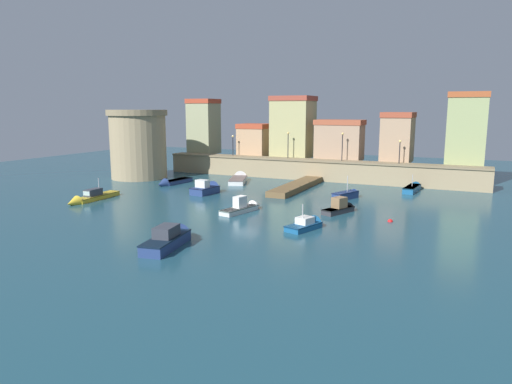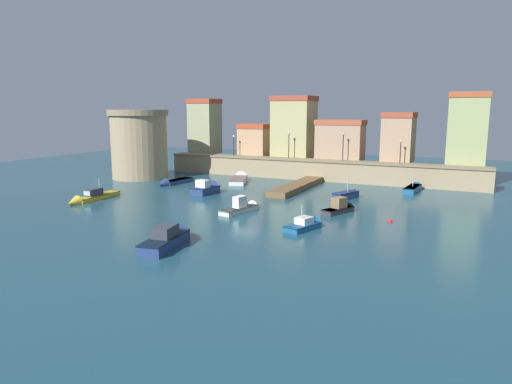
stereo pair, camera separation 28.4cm
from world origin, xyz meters
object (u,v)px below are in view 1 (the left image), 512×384
(moored_boat_0, at_px, (342,207))
(mooring_buoy_0, at_px, (390,222))
(quay_lamp_1, at_px, (288,141))
(moored_boat_9, at_px, (172,182))
(moored_boat_5, at_px, (413,188))
(moored_boat_2, at_px, (208,189))
(moored_boat_8, at_px, (348,195))
(moored_boat_1, at_px, (171,237))
(fortress_tower, at_px, (138,144))
(moored_boat_7, at_px, (90,198))
(quay_lamp_2, at_px, (342,142))
(moored_boat_4, at_px, (239,179))
(quay_lamp_0, at_px, (233,142))
(moored_boat_3, at_px, (245,207))
(moored_boat_6, at_px, (309,224))
(quay_lamp_3, at_px, (400,148))

(moored_boat_0, relative_size, mooring_buoy_0, 10.13)
(quay_lamp_1, height_order, moored_boat_9, quay_lamp_1)
(moored_boat_5, xyz_separation_m, mooring_buoy_0, (0.13, -17.30, -0.36))
(moored_boat_2, relative_size, moored_boat_8, 1.00)
(moored_boat_1, bearing_deg, fortress_tower, 32.74)
(quay_lamp_1, relative_size, moored_boat_7, 0.50)
(quay_lamp_1, distance_m, moored_boat_1, 35.04)
(moored_boat_7, bearing_deg, quay_lamp_2, 137.03)
(moored_boat_4, distance_m, moored_boat_8, 17.53)
(quay_lamp_2, relative_size, moored_boat_5, 0.63)
(quay_lamp_2, xyz_separation_m, moored_boat_5, (9.71, -3.23, -4.95))
(quay_lamp_0, xyz_separation_m, moored_boat_3, (12.94, -22.09, -4.48))
(moored_boat_0, height_order, moored_boat_9, moored_boat_0)
(moored_boat_7, height_order, mooring_buoy_0, moored_boat_7)
(moored_boat_1, bearing_deg, quay_lamp_0, 11.09)
(fortress_tower, bearing_deg, moored_boat_2, -22.94)
(quay_lamp_1, xyz_separation_m, moored_boat_6, (11.86, -25.67, -4.93))
(moored_boat_8, bearing_deg, moored_boat_4, 91.69)
(moored_boat_7, bearing_deg, moored_boat_1, 57.88)
(moored_boat_8, height_order, moored_boat_9, moored_boat_8)
(moored_boat_5, height_order, moored_boat_8, moored_boat_8)
(mooring_buoy_0, bearing_deg, quay_lamp_0, 142.06)
(quay_lamp_3, height_order, moored_boat_6, quay_lamp_3)
(quay_lamp_0, xyz_separation_m, moored_boat_5, (26.21, -3.23, -4.51))
(moored_boat_5, height_order, moored_boat_9, moored_boat_5)
(moored_boat_5, relative_size, moored_boat_7, 0.80)
(mooring_buoy_0, bearing_deg, moored_boat_6, -138.09)
(moored_boat_5, relative_size, moored_boat_6, 1.35)
(moored_boat_0, height_order, mooring_buoy_0, moored_boat_0)
(quay_lamp_3, xyz_separation_m, moored_boat_4, (-20.06, -5.55, -4.51))
(moored_boat_3, bearing_deg, moored_boat_1, -166.13)
(moored_boat_1, relative_size, moored_boat_2, 1.49)
(fortress_tower, xyz_separation_m, quay_lamp_3, (34.29, 8.82, 0.01))
(fortress_tower, distance_m, moored_boat_8, 31.15)
(quay_lamp_0, height_order, moored_boat_0, quay_lamp_0)
(quay_lamp_2, xyz_separation_m, moored_boat_8, (3.85, -11.52, -4.88))
(fortress_tower, relative_size, moored_boat_7, 1.29)
(quay_lamp_2, height_order, mooring_buoy_0, quay_lamp_2)
(moored_boat_1, relative_size, moored_boat_9, 1.08)
(moored_boat_5, bearing_deg, moored_boat_7, 130.17)
(quay_lamp_1, bearing_deg, quay_lamp_3, 0.00)
(quay_lamp_2, distance_m, moored_boat_1, 34.93)
(quay_lamp_1, xyz_separation_m, moored_boat_5, (17.46, -3.23, -4.90))
(quay_lamp_1, relative_size, moored_boat_5, 0.62)
(quay_lamp_2, distance_m, moored_boat_4, 14.67)
(quay_lamp_1, xyz_separation_m, quay_lamp_2, (7.75, 0.00, 0.05))
(moored_boat_6, bearing_deg, moored_boat_7, 105.52)
(quay_lamp_0, bearing_deg, moored_boat_6, -51.23)
(fortress_tower, height_order, quay_lamp_1, fortress_tower)
(fortress_tower, distance_m, moored_boat_4, 15.28)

